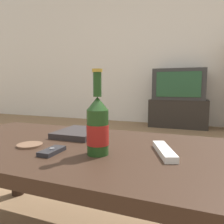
# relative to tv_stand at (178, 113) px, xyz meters

# --- Properties ---
(back_wall) EXTENTS (8.00, 0.05, 2.60)m
(back_wall) POSITION_rel_tv_stand_xyz_m (-0.16, 0.26, 1.09)
(back_wall) COLOR silver
(back_wall) RESTS_ON ground_plane
(coffee_table) EXTENTS (1.23, 0.61, 0.42)m
(coffee_table) POSITION_rel_tv_stand_xyz_m (-0.16, -2.77, 0.15)
(coffee_table) COLOR #332116
(coffee_table) RESTS_ON ground_plane
(tv_stand) EXTENTS (0.86, 0.36, 0.42)m
(tv_stand) POSITION_rel_tv_stand_xyz_m (0.00, 0.00, 0.00)
(tv_stand) COLOR #28231E
(tv_stand) RESTS_ON ground_plane
(television) EXTENTS (0.75, 0.39, 0.46)m
(television) POSITION_rel_tv_stand_xyz_m (-0.00, -0.00, 0.44)
(television) COLOR #2D2D2D
(television) RESTS_ON tv_stand
(beer_bottle) EXTENTS (0.07, 0.07, 0.27)m
(beer_bottle) POSITION_rel_tv_stand_xyz_m (-0.05, -2.85, 0.30)
(beer_bottle) COLOR #1E4219
(beer_bottle) RESTS_ON coffee_table
(cell_phone) EXTENTS (0.05, 0.10, 0.02)m
(cell_phone) POSITION_rel_tv_stand_xyz_m (-0.19, -2.89, 0.21)
(cell_phone) COLOR #232328
(cell_phone) RESTS_ON coffee_table
(remote_control) EXTENTS (0.10, 0.19, 0.02)m
(remote_control) POSITION_rel_tv_stand_xyz_m (0.15, -2.77, 0.22)
(remote_control) COLOR white
(remote_control) RESTS_ON coffee_table
(coaster) EXTENTS (0.09, 0.09, 0.01)m
(coaster) POSITION_rel_tv_stand_xyz_m (-0.32, -2.85, 0.21)
(coaster) COLOR brown
(coaster) RESTS_ON coffee_table
(table_book) EXTENTS (0.17, 0.21, 0.02)m
(table_book) POSITION_rel_tv_stand_xyz_m (-0.24, -2.64, 0.22)
(table_book) COLOR #2D2828
(table_book) RESTS_ON coffee_table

